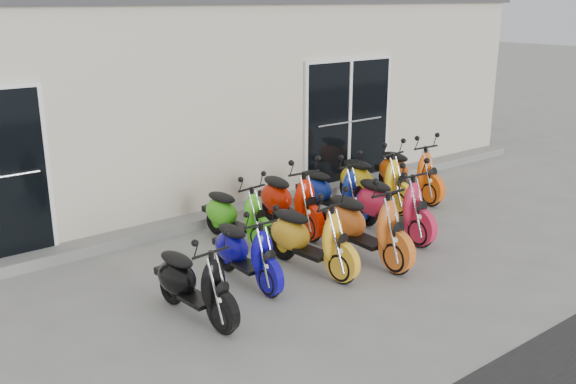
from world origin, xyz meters
The scene contains 15 objects.
ground centered at (0.00, 0.00, 0.00)m, with size 80.00×80.00×0.00m, color gray.
building centered at (0.00, 5.20, 1.60)m, with size 14.00×6.00×3.20m, color beige.
front_step centered at (0.00, 2.02, 0.07)m, with size 14.00×0.40×0.15m, color gray.
door_left centered at (-3.20, 2.17, 1.26)m, with size 1.07×0.08×2.22m, color black.
door_right centered at (2.60, 2.17, 1.26)m, with size 2.02×0.08×2.22m, color black.
scooter_front_black centered at (-2.14, -0.50, 0.53)m, with size 0.52×1.42×1.05m, color black, non-canonical shape.
scooter_front_blue centered at (-1.20, -0.12, 0.52)m, with size 0.51×1.41×1.04m, color #0E0795, non-canonical shape.
scooter_front_orange_a centered at (-0.37, -0.31, 0.58)m, with size 0.57×1.56×1.15m, color yellow, non-canonical shape.
scooter_front_orange_b centered at (0.42, -0.49, 0.62)m, with size 0.61×1.69×1.25m, color orange, non-canonical shape.
scooter_front_red centered at (1.34, -0.09, 0.61)m, with size 0.60×1.64×1.21m, color #D11E42, non-canonical shape.
scooter_back_green centered at (-0.54, 1.08, 0.53)m, with size 0.53×1.45×1.07m, color #4AC91D, non-canonical shape.
scooter_back_red centered at (0.34, 1.00, 0.59)m, with size 0.59×1.61×1.19m, color red, non-canonical shape.
scooter_back_blue centered at (1.22, 1.05, 0.55)m, with size 0.55×1.50×1.11m, color navy, non-canonical shape.
scooter_back_yellow centered at (2.07, 0.99, 0.60)m, with size 0.59×1.62×1.19m, color yellow, non-canonical shape.
scooter_back_extra centered at (2.92, 1.00, 0.59)m, with size 0.59×1.61×1.19m, color #FF5C0D, non-canonical shape.
Camera 1 is at (-5.20, -5.99, 3.30)m, focal length 40.00 mm.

